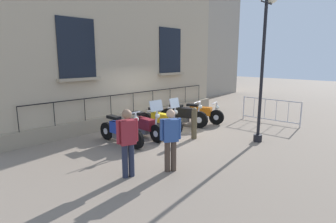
% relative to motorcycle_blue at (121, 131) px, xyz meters
% --- Properties ---
extents(ground_plane, '(60.00, 60.00, 0.00)m').
position_rel_motorcycle_blue_xyz_m(ground_plane, '(-0.07, 2.11, -0.44)').
color(ground_plane, gray).
extents(building_facade, '(0.82, 10.81, 8.92)m').
position_rel_motorcycle_blue_xyz_m(building_facade, '(-2.36, 2.11, 3.93)').
color(building_facade, tan).
rests_on(building_facade, ground_plane).
extents(motorcycle_blue, '(2.12, 0.53, 1.14)m').
position_rel_motorcycle_blue_xyz_m(motorcycle_blue, '(0.00, 0.00, 0.00)').
color(motorcycle_blue, black).
rests_on(motorcycle_blue, ground_plane).
extents(motorcycle_maroon, '(2.01, 0.63, 1.41)m').
position_rel_motorcycle_blue_xyz_m(motorcycle_maroon, '(0.05, 0.97, 0.00)').
color(motorcycle_maroon, black).
rests_on(motorcycle_maroon, ground_plane).
extents(motorcycle_yellow, '(2.09, 0.56, 1.35)m').
position_rel_motorcycle_blue_xyz_m(motorcycle_yellow, '(-0.21, 2.05, -0.02)').
color(motorcycle_yellow, black).
rests_on(motorcycle_yellow, ground_plane).
extents(motorcycle_black, '(2.06, 0.86, 1.07)m').
position_rel_motorcycle_blue_xyz_m(motorcycle_black, '(-0.11, 3.24, 0.01)').
color(motorcycle_black, black).
rests_on(motorcycle_black, ground_plane).
extents(motorcycle_orange, '(2.07, 0.89, 0.94)m').
position_rel_motorcycle_blue_xyz_m(motorcycle_orange, '(0.02, 4.19, -0.02)').
color(motorcycle_orange, black).
rests_on(motorcycle_orange, ground_plane).
extents(lamppost, '(0.38, 1.08, 4.84)m').
position_rel_motorcycle_blue_xyz_m(lamppost, '(3.09, 3.36, 3.10)').
color(lamppost, black).
rests_on(lamppost, ground_plane).
extents(crowd_barrier, '(2.53, 0.14, 1.05)m').
position_rel_motorcycle_blue_xyz_m(crowd_barrier, '(2.22, 6.25, 0.13)').
color(crowd_barrier, '#B7B7BF').
rests_on(crowd_barrier, ground_plane).
extents(bollard, '(0.19, 0.19, 1.11)m').
position_rel_motorcycle_blue_xyz_m(bollard, '(1.33, 2.14, 0.12)').
color(bollard, brown).
rests_on(bollard, ground_plane).
extents(pedestrian_standing, '(0.38, 0.46, 1.57)m').
position_rel_motorcycle_blue_xyz_m(pedestrian_standing, '(2.66, -0.47, 0.44)').
color(pedestrian_standing, '#47382D').
rests_on(pedestrian_standing, ground_plane).
extents(pedestrian_walking, '(0.31, 0.51, 1.63)m').
position_rel_motorcycle_blue_xyz_m(pedestrian_walking, '(2.17, -1.40, 0.48)').
color(pedestrian_walking, '#23283D').
rests_on(pedestrian_walking, ground_plane).
extents(distant_building, '(5.44, 6.76, 12.37)m').
position_rel_motorcycle_blue_xyz_m(distant_building, '(-7.05, 11.33, 5.75)').
color(distant_building, '#9E9384').
rests_on(distant_building, ground_plane).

